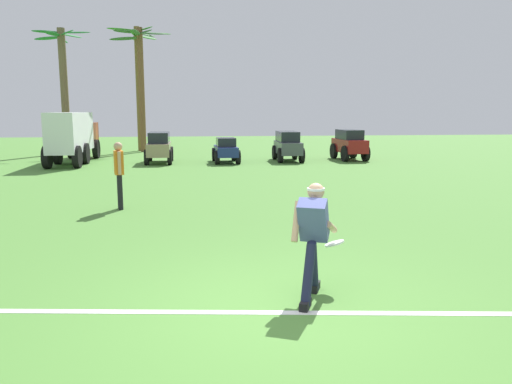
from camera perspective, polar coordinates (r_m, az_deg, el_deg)
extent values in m
plane|color=#4E8536|center=(5.87, 2.04, -13.45)|extent=(80.00, 80.00, 0.00)
cube|color=white|center=(5.82, 2.11, -13.59)|extent=(27.70, 3.82, 0.01)
cylinder|color=#191E38|center=(6.26, 6.54, -8.51)|extent=(0.25, 0.37, 0.72)
cube|color=black|center=(6.51, 6.74, -10.69)|extent=(0.20, 0.28, 0.10)
cylinder|color=#191E38|center=(5.97, 5.99, -9.39)|extent=(0.28, 0.45, 0.69)
cube|color=black|center=(5.94, 5.66, -12.67)|extent=(0.20, 0.28, 0.10)
cube|color=#4C5699|center=(6.08, 6.58, -3.23)|extent=(0.48, 0.53, 0.57)
sphere|color=tan|center=(6.14, 6.86, 0.05)|extent=(0.28, 0.28, 0.21)
cylinder|color=white|center=(6.13, 6.86, 0.33)|extent=(0.28, 0.28, 0.03)
cylinder|color=tan|center=(6.35, 8.62, -4.00)|extent=(0.30, 0.56, 0.27)
cylinder|color=tan|center=(6.07, 4.64, -3.38)|extent=(0.19, 0.29, 0.49)
cylinder|color=white|center=(6.57, 8.96, -5.81)|extent=(0.35, 0.35, 0.10)
cylinder|color=black|center=(11.91, -15.25, -0.03)|extent=(0.13, 0.13, 0.82)
cylinder|color=black|center=(12.09, -15.31, 0.10)|extent=(0.13, 0.13, 0.82)
cube|color=orange|center=(11.91, -15.42, 3.26)|extent=(0.27, 0.38, 0.54)
cylinder|color=tan|center=(11.70, -15.35, 3.21)|extent=(0.09, 0.09, 0.52)
cylinder|color=tan|center=(12.12, -15.49, 3.40)|extent=(0.09, 0.09, 0.52)
sphere|color=tan|center=(11.88, -15.50, 5.04)|extent=(0.24, 0.24, 0.20)
cube|color=#998466|center=(22.37, -11.00, 4.83)|extent=(0.99, 2.41, 0.55)
cube|color=#1E232B|center=(22.49, -11.02, 6.14)|extent=(0.87, 1.81, 0.46)
cylinder|color=black|center=(23.26, -12.04, 4.28)|extent=(0.19, 0.66, 0.66)
cylinder|color=black|center=(23.20, -9.67, 4.34)|extent=(0.19, 0.66, 0.66)
cylinder|color=black|center=(21.59, -12.39, 3.90)|extent=(0.19, 0.66, 0.66)
cylinder|color=black|center=(21.53, -9.84, 3.96)|extent=(0.19, 0.66, 0.66)
cube|color=navy|center=(22.18, -3.48, 4.70)|extent=(0.99, 2.24, 0.42)
cube|color=#1E232B|center=(22.05, -3.46, 5.71)|extent=(0.84, 1.13, 0.38)
cylinder|color=black|center=(22.92, -4.79, 4.30)|extent=(0.21, 0.61, 0.60)
cylinder|color=black|center=(23.01, -2.55, 4.35)|extent=(0.21, 0.61, 0.60)
cylinder|color=black|center=(21.39, -4.46, 3.96)|extent=(0.21, 0.61, 0.60)
cylinder|color=black|center=(21.49, -2.07, 4.00)|extent=(0.21, 0.61, 0.60)
cube|color=#474C51|center=(22.87, 3.66, 5.07)|extent=(0.98, 2.41, 0.55)
cube|color=#1E232B|center=(22.99, 3.61, 6.36)|extent=(0.86, 1.81, 0.46)
cylinder|color=black|center=(23.64, 2.15, 4.55)|extent=(0.19, 0.66, 0.66)
cylinder|color=black|center=(23.80, 4.44, 4.56)|extent=(0.19, 0.66, 0.66)
cylinder|color=black|center=(21.99, 2.79, 4.20)|extent=(0.19, 0.66, 0.66)
cylinder|color=black|center=(22.16, 5.25, 4.21)|extent=(0.19, 0.66, 0.66)
cube|color=maroon|center=(23.78, 10.63, 5.23)|extent=(1.11, 2.40, 0.60)
cube|color=#1E232B|center=(23.79, 10.62, 6.48)|extent=(0.95, 1.60, 0.44)
cylinder|color=black|center=(24.36, 8.88, 4.66)|extent=(0.22, 0.73, 0.72)
cylinder|color=black|center=(24.70, 11.04, 4.66)|extent=(0.22, 0.73, 0.72)
cylinder|color=black|center=(22.90, 10.14, 4.34)|extent=(0.22, 0.73, 0.72)
cylinder|color=black|center=(23.26, 12.41, 4.34)|extent=(0.22, 0.73, 0.72)
cube|color=#CC4C19|center=(25.74, -19.00, 6.22)|extent=(1.08, 1.72, 1.15)
cube|color=white|center=(22.85, -20.46, 6.44)|extent=(1.22, 4.22, 1.65)
cylinder|color=black|center=(25.57, -20.34, 4.61)|extent=(0.26, 0.90, 0.90)
cylinder|color=black|center=(25.34, -17.79, 4.71)|extent=(0.26, 0.90, 0.90)
cylinder|color=black|center=(23.03, -21.73, 4.08)|extent=(0.26, 0.90, 0.90)
cylinder|color=black|center=(22.79, -18.91, 4.19)|extent=(0.26, 0.90, 0.90)
cylinder|color=black|center=(21.44, -22.77, 3.68)|extent=(0.26, 0.90, 0.90)
cylinder|color=black|center=(21.17, -19.76, 3.79)|extent=(0.26, 0.90, 0.90)
cylinder|color=brown|center=(28.78, -21.04, 10.64)|extent=(0.40, 0.40, 6.53)
ellipsoid|color=#237232|center=(28.71, -19.91, 16.77)|extent=(1.61, 0.56, 0.15)
ellipsoid|color=#237232|center=(29.57, -20.31, 16.40)|extent=(0.99, 1.43, 0.17)
ellipsoid|color=#237232|center=(29.95, -21.05, 15.85)|extent=(0.41, 1.95, 0.19)
ellipsoid|color=#237232|center=(29.71, -22.73, 15.90)|extent=(1.79, 1.24, 0.18)
ellipsoid|color=#237232|center=(28.96, -22.86, 16.52)|extent=(1.42, 0.74, 0.16)
ellipsoid|color=#237232|center=(28.44, -22.20, 16.40)|extent=(0.69, 1.41, 0.20)
ellipsoid|color=#237232|center=(28.10, -20.80, 16.67)|extent=(1.22, 1.80, 0.16)
cylinder|color=brown|center=(29.47, -13.26, 11.30)|extent=(0.30, 0.30, 6.88)
ellipsoid|color=#367F2D|center=(29.81, -11.57, 17.33)|extent=(1.92, 0.53, 0.16)
ellipsoid|color=#367F2D|center=(30.38, -12.35, 16.87)|extent=(1.19, 1.54, 0.20)
ellipsoid|color=#367F2D|center=(30.63, -13.66, 16.76)|extent=(0.63, 1.83, 0.20)
ellipsoid|color=#367F2D|center=(30.14, -14.72, 17.42)|extent=(1.40, 0.81, 0.14)
ellipsoid|color=#367F2D|center=(29.51, -15.09, 17.50)|extent=(1.60, 0.95, 0.14)
ellipsoid|color=#367F2D|center=(28.79, -13.77, 17.24)|extent=(0.31, 1.93, 0.19)
ellipsoid|color=#367F2D|center=(28.87, -12.65, 17.71)|extent=(1.23, 1.85, 0.14)
cylinder|color=brown|center=(28.72, -12.94, 11.22)|extent=(0.32, 0.32, 6.73)
ellipsoid|color=#325C32|center=(29.05, -11.71, 17.32)|extent=(1.43, 0.48, 0.17)
ellipsoid|color=#325C32|center=(29.56, -12.31, 17.12)|extent=(0.93, 1.35, 0.18)
ellipsoid|color=#325C32|center=(29.72, -13.24, 17.13)|extent=(0.48, 1.48, 0.16)
ellipsoid|color=#325C32|center=(29.52, -14.82, 16.59)|extent=(1.87, 1.14, 0.20)
ellipsoid|color=#325C32|center=(28.73, -14.58, 17.32)|extent=(1.41, 0.91, 0.17)
ellipsoid|color=#325C32|center=(28.02, -13.51, 17.32)|extent=(0.37, 1.99, 0.17)
ellipsoid|color=#325C32|center=(28.32, -12.50, 17.46)|extent=(0.99, 1.41, 0.17)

